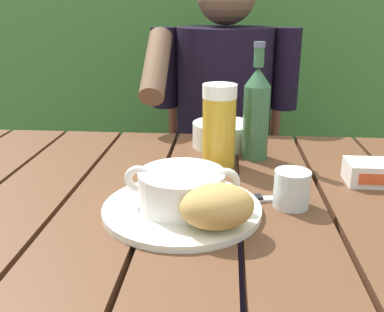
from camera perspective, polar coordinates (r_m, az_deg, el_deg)
dining_table at (r=0.86m, az=0.40°, el=-11.12°), size 1.45×0.88×0.76m
hedge_backdrop at (r=2.27m, az=2.09°, el=14.43°), size 3.91×0.80×2.28m
chair_near_diner at (r=1.74m, az=3.99°, el=-1.91°), size 0.46×0.41×1.00m
person_eating at (r=1.47m, az=4.00°, el=4.44°), size 0.48×0.47×1.25m
serving_plate at (r=0.78m, az=-1.32°, el=-6.87°), size 0.28×0.28×0.01m
soup_bowl at (r=0.76m, az=-1.34°, el=-4.19°), size 0.20×0.15×0.07m
bread_roll at (r=0.69m, az=3.27°, el=-6.58°), size 0.14×0.11×0.07m
beer_glass at (r=0.97m, az=3.56°, el=3.99°), size 0.08×0.08×0.19m
beer_bottle at (r=1.02m, az=8.41°, el=5.75°), size 0.06×0.06×0.27m
water_glass_small at (r=0.81m, az=12.90°, el=-4.21°), size 0.07×0.07×0.07m
butter_tub at (r=0.96m, az=22.39°, el=-2.01°), size 0.10×0.08×0.05m
table_knife at (r=0.83m, az=8.90°, el=-5.56°), size 0.15×0.05×0.01m
diner_bowl at (r=1.13m, az=3.99°, el=2.82°), size 0.15×0.15×0.06m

